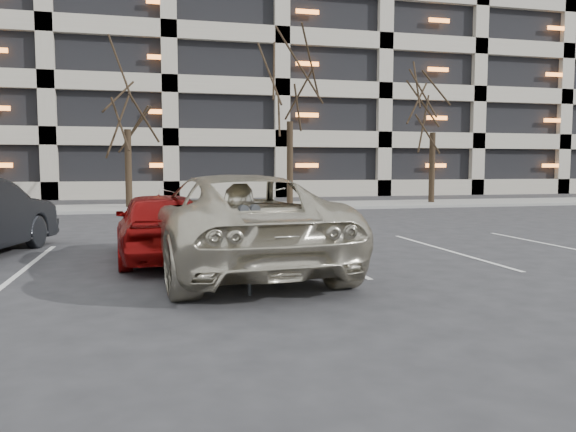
{
  "coord_description": "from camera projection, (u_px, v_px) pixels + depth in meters",
  "views": [
    {
      "loc": [
        -1.93,
        -8.6,
        1.8
      ],
      "look_at": [
        -0.08,
        -0.81,
        1.1
      ],
      "focal_mm": 35.0,
      "sensor_mm": 36.0,
      "label": 1
    }
  ],
  "objects": [
    {
      "name": "tree_b",
      "position": [
        126.0,
        80.0,
        23.28
      ],
      "size": [
        3.3,
        3.3,
        7.5
      ],
      "color": "black",
      "rests_on": "ground"
    },
    {
      "name": "suv_silver",
      "position": [
        232.0,
        222.0,
        9.89
      ],
      "size": [
        3.38,
        6.28,
        1.68
      ],
      "rotation": [
        0.0,
        0.0,
        3.24
      ],
      "color": "beige",
      "rests_on": "ground"
    },
    {
      "name": "tree_d",
      "position": [
        434.0,
        88.0,
        26.5
      ],
      "size": [
        3.36,
        3.36,
        7.64
      ],
      "color": "black",
      "rests_on": "ground"
    },
    {
      "name": "parking_garage",
      "position": [
        336.0,
        71.0,
        43.69
      ],
      "size": [
        52.0,
        20.0,
        19.0
      ],
      "color": "black",
      "rests_on": "ground"
    },
    {
      "name": "car_red",
      "position": [
        160.0,
        225.0,
        10.82
      ],
      "size": [
        1.87,
        4.11,
        1.37
      ],
      "primitive_type": "imported",
      "rotation": [
        0.0,
        0.0,
        3.21
      ],
      "color": "maroon",
      "rests_on": "ground"
    },
    {
      "name": "ground",
      "position": [
        281.0,
        280.0,
        8.94
      ],
      "size": [
        140.0,
        140.0,
        0.0
      ],
      "primitive_type": "plane",
      "color": "#28282B",
      "rests_on": "ground"
    },
    {
      "name": "stall_lines",
      "position": [
        184.0,
        260.0,
        10.84
      ],
      "size": [
        16.9,
        5.2,
        0.0
      ],
      "color": "silver",
      "rests_on": "ground"
    },
    {
      "name": "sidewalk",
      "position": [
        201.0,
        207.0,
        24.44
      ],
      "size": [
        80.0,
        4.0,
        0.12
      ],
      "primitive_type": "cube",
      "color": "gray",
      "rests_on": "ground"
    },
    {
      "name": "tree_c",
      "position": [
        290.0,
        69.0,
        24.83
      ],
      "size": [
        3.74,
        3.74,
        8.51
      ],
      "color": "black",
      "rests_on": "ground"
    },
    {
      "name": "parking_meter",
      "position": [
        249.0,
        228.0,
        7.82
      ],
      "size": [
        0.34,
        0.2,
        1.25
      ],
      "rotation": [
        0.0,
        0.0,
        0.25
      ],
      "color": "black",
      "rests_on": "ground"
    }
  ]
}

